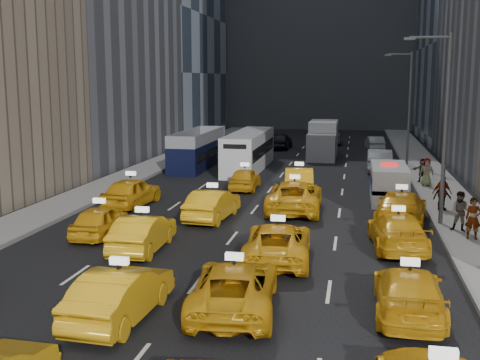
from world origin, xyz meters
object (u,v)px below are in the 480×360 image
at_px(nypd_van, 389,184).
at_px(pedestrian_0, 473,218).
at_px(double_decker, 198,149).
at_px(box_truck, 323,140).
at_px(city_bus, 249,151).

bearing_deg(nypd_van, pedestrian_0, -67.48).
height_order(double_decker, box_truck, box_truck).
distance_m(nypd_van, double_decker, 17.89).
bearing_deg(city_bus, box_truck, 52.07).
relative_size(city_bus, pedestrian_0, 6.25).
distance_m(double_decker, box_truck, 12.13).
bearing_deg(double_decker, city_bus, -3.82).
xyz_separation_m(city_bus, box_truck, (5.24, 7.92, 0.16)).
bearing_deg(pedestrian_0, city_bus, 128.67).
xyz_separation_m(double_decker, city_bus, (4.16, -0.26, 0.01)).
height_order(double_decker, pedestrian_0, double_decker).
bearing_deg(box_truck, double_decker, -144.77).
xyz_separation_m(nypd_van, pedestrian_0, (3.10, -8.42, 0.05)).
relative_size(double_decker, box_truck, 1.37).
bearing_deg(double_decker, pedestrian_0, -48.41).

